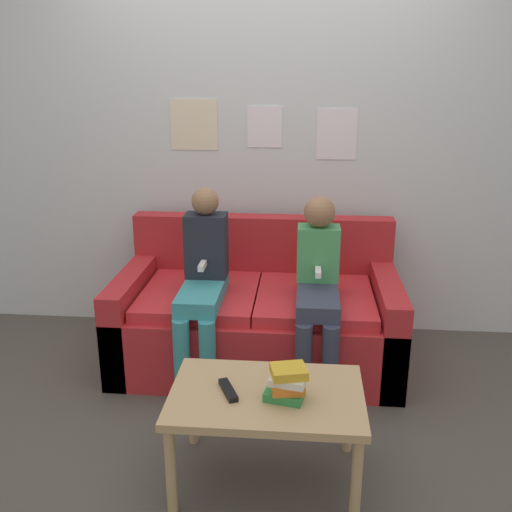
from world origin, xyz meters
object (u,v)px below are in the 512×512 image
tv_remote (228,390)px  couch (258,317)px  person_left (203,278)px  person_right (318,283)px  coffee_table (267,403)px

tv_remote → couch: bearing=64.4°
couch → tv_remote: 1.14m
person_left → person_right: size_ratio=1.04×
couch → coffee_table: (0.13, -1.11, 0.10)m
person_right → person_left: bearing=179.8°
person_left → person_right: (0.65, -0.00, -0.01)m
coffee_table → person_left: person_left is taller
couch → coffee_table: 1.12m
coffee_table → person_left: 1.02m
couch → person_left: (-0.30, -0.21, 0.33)m
couch → coffee_table: bearing=-83.3°
person_left → tv_remote: person_left is taller
person_left → tv_remote: (0.26, -0.91, -0.16)m
couch → person_left: 0.49m
couch → person_right: size_ratio=1.59×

